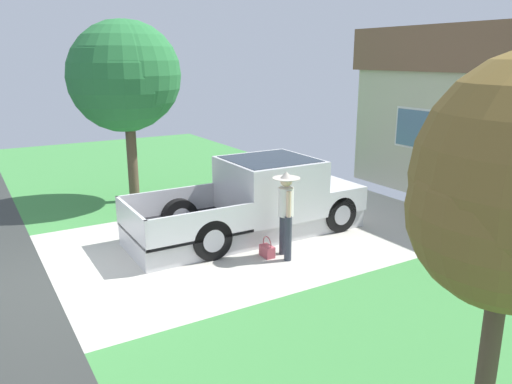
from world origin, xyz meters
name	(u,v)px	position (x,y,z in m)	size (l,w,h in m)	color
pickup_truck	(264,201)	(-0.21, 4.50, 0.72)	(2.02, 5.14, 1.64)	silver
person_with_hat	(286,208)	(1.23, 4.10, 1.00)	(0.52, 0.52, 1.70)	#333842
handbag	(267,250)	(1.04, 3.81, 0.13)	(0.32, 0.18, 0.42)	#B24C56
front_yard_tree	(124,75)	(-4.03, 2.74, 3.30)	(2.75, 2.84, 4.66)	brown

